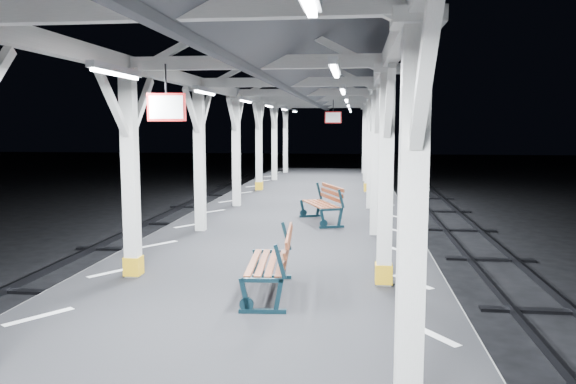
# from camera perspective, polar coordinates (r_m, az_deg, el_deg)

# --- Properties ---
(platform) EXTENTS (6.00, 50.00, 1.00)m
(platform) POSITION_cam_1_polar(r_m,az_deg,el_deg) (7.31, -6.21, -16.97)
(platform) COLOR black
(platform) RESTS_ON ground
(hazard_stripes_left) EXTENTS (1.00, 48.00, 0.01)m
(hazard_stripes_left) POSITION_cam_1_polar(r_m,az_deg,el_deg) (8.01, -23.95, -11.50)
(hazard_stripes_left) COLOR silver
(hazard_stripes_left) RESTS_ON platform
(hazard_stripes_right) EXTENTS (1.00, 48.00, 0.01)m
(hazard_stripes_right) POSITION_cam_1_polar(r_m,az_deg,el_deg) (7.01, 14.26, -13.76)
(hazard_stripes_right) COLOR silver
(hazard_stripes_right) RESTS_ON platform
(canopy) EXTENTS (5.40, 49.00, 4.65)m
(canopy) POSITION_cam_1_polar(r_m,az_deg,el_deg) (6.76, -6.71, 16.34)
(canopy) COLOR silver
(canopy) RESTS_ON platform
(bench_mid) EXTENTS (0.77, 1.77, 0.94)m
(bench_mid) POSITION_cam_1_polar(r_m,az_deg,el_deg) (8.13, -1.38, -7.01)
(bench_mid) COLOR #0E2630
(bench_mid) RESTS_ON platform
(bench_far) EXTENTS (1.22, 1.83, 0.93)m
(bench_far) POSITION_cam_1_polar(r_m,az_deg,el_deg) (14.12, 3.73, -1.09)
(bench_far) COLOR #0E2630
(bench_far) RESTS_ON platform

